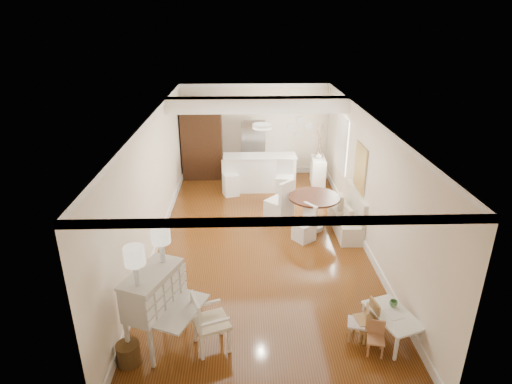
{
  "coord_description": "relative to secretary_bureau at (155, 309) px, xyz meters",
  "views": [
    {
      "loc": [
        -0.36,
        -8.34,
        4.68
      ],
      "look_at": [
        -0.09,
        0.3,
        1.08
      ],
      "focal_mm": 30.0,
      "sensor_mm": 36.0,
      "label": 1
    }
  ],
  "objects": [
    {
      "name": "gustavian_armchair",
      "position": [
        0.83,
        -0.1,
        -0.17
      ],
      "size": [
        0.69,
        0.69,
        0.93
      ],
      "primitive_type": "cube",
      "rotation": [
        0.0,
        0.0,
        1.92
      ],
      "color": "white",
      "rests_on": "ground"
    },
    {
      "name": "bar_stool_right",
      "position": [
        2.43,
        5.33,
        -0.07
      ],
      "size": [
        0.52,
        0.52,
        1.14
      ],
      "primitive_type": "cube",
      "rotation": [
        0.0,
        0.0,
        -0.15
      ],
      "color": "white",
      "rests_on": "ground"
    },
    {
      "name": "pencil_cup",
      "position": [
        3.66,
        0.19,
        -0.14
      ],
      "size": [
        0.13,
        0.13,
        0.1
      ],
      "primitive_type": "imported",
      "rotation": [
        0.0,
        0.0,
        0.09
      ],
      "color": "#589355",
      "rests_on": "kids_table"
    },
    {
      "name": "kids_chair_c",
      "position": [
        3.26,
        -0.32,
        -0.38
      ],
      "size": [
        0.3,
        0.3,
        0.52
      ],
      "primitive_type": "cube",
      "rotation": [
        0.0,
        0.0,
        -0.24
      ],
      "color": "tan",
      "rests_on": "ground"
    },
    {
      "name": "wicker_basket",
      "position": [
        -0.35,
        -0.41,
        -0.47
      ],
      "size": [
        0.42,
        0.42,
        0.34
      ],
      "primitive_type": "cylinder",
      "rotation": [
        0.0,
        0.0,
        -0.31
      ],
      "color": "#563A1B",
      "rests_on": "ground"
    },
    {
      "name": "breakfast_counter",
      "position": [
        1.8,
        6.2,
        -0.12
      ],
      "size": [
        2.05,
        0.65,
        1.03
      ],
      "primitive_type": "cube",
      "color": "white",
      "rests_on": "ground"
    },
    {
      "name": "slip_chair_near",
      "position": [
        2.67,
        3.18,
        -0.23
      ],
      "size": [
        0.56,
        0.56,
        0.83
      ],
      "primitive_type": "cube",
      "rotation": [
        0.0,
        0.0,
        -0.93
      ],
      "color": "white",
      "rests_on": "ground"
    },
    {
      "name": "sideboard",
      "position": [
        3.53,
        6.54,
        -0.23
      ],
      "size": [
        0.44,
        0.88,
        0.82
      ],
      "primitive_type": "cube",
      "rotation": [
        0.0,
        0.0,
        -0.07
      ],
      "color": "white",
      "rests_on": "ground"
    },
    {
      "name": "slip_chair_far",
      "position": [
        2.19,
        4.15,
        -0.09
      ],
      "size": [
        0.75,
        0.75,
        1.09
      ],
      "primitive_type": "cube",
      "rotation": [
        0.0,
        0.0,
        -2.33
      ],
      "color": "white",
      "rests_on": "ground"
    },
    {
      "name": "pantry_cabinet",
      "position": [
        0.1,
        7.28,
        0.51
      ],
      "size": [
        1.2,
        0.6,
        2.3
      ],
      "primitive_type": "cube",
      "color": "#381E11",
      "rests_on": "ground"
    },
    {
      "name": "kids_chair_b",
      "position": [
        3.07,
        -0.0,
        -0.33
      ],
      "size": [
        0.36,
        0.36,
        0.61
      ],
      "primitive_type": "cube",
      "rotation": [
        0.0,
        0.0,
        -1.83
      ],
      "color": "tan",
      "rests_on": "ground"
    },
    {
      "name": "banquette",
      "position": [
        3.69,
        3.6,
        -0.15
      ],
      "size": [
        0.52,
        1.6,
        0.98
      ],
      "primitive_type": "cube",
      "color": "silver",
      "rests_on": "ground"
    },
    {
      "name": "kids_table",
      "position": [
        3.6,
        -0.01,
        -0.41
      ],
      "size": [
        0.81,
        1.04,
        0.45
      ],
      "primitive_type": "cube",
      "rotation": [
        0.0,
        0.0,
        0.33
      ],
      "color": "silver",
      "rests_on": "ground"
    },
    {
      "name": "fridge",
      "position": [
        2.0,
        7.25,
        0.26
      ],
      "size": [
        0.75,
        0.65,
        1.8
      ],
      "primitive_type": "imported",
      "color": "silver",
      "rests_on": "ground"
    },
    {
      "name": "secretary_bureau",
      "position": [
        0.0,
        0.0,
        0.0
      ],
      "size": [
        1.31,
        1.32,
        1.28
      ],
      "primitive_type": "cube",
      "rotation": [
        0.0,
        0.0,
        -0.39
      ],
      "color": "beige",
      "rests_on": "ground"
    },
    {
      "name": "dining_table",
      "position": [
        2.96,
        3.76,
        -0.23
      ],
      "size": [
        1.41,
        1.41,
        0.81
      ],
      "primitive_type": "cylinder",
      "rotation": [
        0.0,
        0.0,
        -0.21
      ],
      "color": "#4A2417",
      "rests_on": "ground"
    },
    {
      "name": "room",
      "position": [
        1.74,
        3.42,
        1.34
      ],
      "size": [
        9.0,
        9.04,
        2.82
      ],
      "color": "brown",
      "rests_on": "ground"
    },
    {
      "name": "kids_chair_a",
      "position": [
        3.2,
        0.06,
        -0.32
      ],
      "size": [
        0.36,
        0.36,
        0.63
      ],
      "primitive_type": "cube",
      "rotation": [
        0.0,
        0.0,
        -1.39
      ],
      "color": "tan",
      "rests_on": "ground"
    },
    {
      "name": "branch_vase",
      "position": [
        3.52,
        6.52,
        0.27
      ],
      "size": [
        0.19,
        0.19,
        0.17
      ],
      "primitive_type": "imported",
      "rotation": [
        0.0,
        0.0,
        -0.15
      ],
      "color": "white",
      "rests_on": "sideboard"
    },
    {
      "name": "bar_stool_left",
      "position": [
        0.98,
        5.83,
        -0.14
      ],
      "size": [
        0.49,
        0.49,
        0.99
      ],
      "primitive_type": "cube",
      "rotation": [
        0.0,
        0.0,
        0.29
      ],
      "color": "white",
      "rests_on": "ground"
    }
  ]
}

